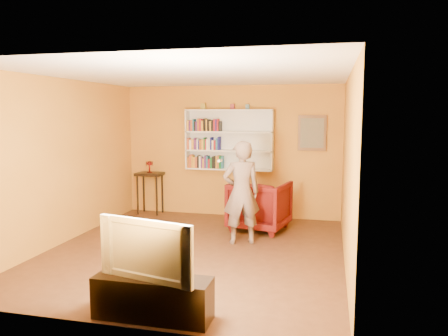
# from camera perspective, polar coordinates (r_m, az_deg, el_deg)

# --- Properties ---
(room_shell) EXTENTS (5.30, 5.80, 2.88)m
(room_shell) POSITION_cam_1_polar(r_m,az_deg,el_deg) (6.69, -3.89, -2.47)
(room_shell) COLOR #472916
(room_shell) RESTS_ON ground
(bookshelf) EXTENTS (1.80, 0.29, 1.23)m
(bookshelf) POSITION_cam_1_polar(r_m,az_deg,el_deg) (8.94, 0.76, 3.69)
(bookshelf) COLOR white
(bookshelf) RESTS_ON room_shell
(books_row_lower) EXTENTS (0.75, 0.19, 0.27)m
(books_row_lower) POSITION_cam_1_polar(r_m,az_deg,el_deg) (9.00, -2.38, 0.77)
(books_row_lower) COLOR #A0591D
(books_row_lower) RESTS_ON bookshelf
(books_row_middle) EXTENTS (0.68, 0.19, 0.26)m
(books_row_middle) POSITION_cam_1_polar(r_m,az_deg,el_deg) (8.98, -2.60, 3.13)
(books_row_middle) COLOR #BA4D25
(books_row_middle) RESTS_ON bookshelf
(books_row_upper) EXTENTS (0.70, 0.19, 0.26)m
(books_row_upper) POSITION_cam_1_polar(r_m,az_deg,el_deg) (8.96, -2.61, 5.57)
(books_row_upper) COLOR gold
(books_row_upper) RESTS_ON bookshelf
(ornament_left) EXTENTS (0.09, 0.09, 0.12)m
(ornament_left) POSITION_cam_1_polar(r_m,az_deg,el_deg) (9.01, -2.72, 8.04)
(ornament_left) COLOR olive
(ornament_left) RESTS_ON bookshelf
(ornament_centre) EXTENTS (0.08, 0.08, 0.11)m
(ornament_centre) POSITION_cam_1_polar(r_m,az_deg,el_deg) (8.85, 1.12, 8.02)
(ornament_centre) COLOR maroon
(ornament_centre) RESTS_ON bookshelf
(ornament_right) EXTENTS (0.07, 0.07, 0.10)m
(ornament_right) POSITION_cam_1_polar(r_m,az_deg,el_deg) (8.79, 3.10, 7.99)
(ornament_right) COLOR slate
(ornament_right) RESTS_ON bookshelf
(framed_painting) EXTENTS (0.55, 0.05, 0.70)m
(framed_painting) POSITION_cam_1_polar(r_m,az_deg,el_deg) (8.77, 11.44, 4.50)
(framed_painting) COLOR brown
(framed_painting) RESTS_ON room_shell
(console_table) EXTENTS (0.54, 0.41, 0.88)m
(console_table) POSITION_cam_1_polar(r_m,az_deg,el_deg) (9.42, -9.67, -1.52)
(console_table) COLOR black
(console_table) RESTS_ON ground
(ruby_lustre) EXTENTS (0.15, 0.15, 0.25)m
(ruby_lustre) POSITION_cam_1_polar(r_m,az_deg,el_deg) (9.37, -9.71, 0.48)
(ruby_lustre) COLOR maroon
(ruby_lustre) RESTS_ON console_table
(armchair) EXTENTS (1.15, 1.17, 0.91)m
(armchair) POSITION_cam_1_polar(r_m,az_deg,el_deg) (8.06, 4.69, -4.89)
(armchair) COLOR #420406
(armchair) RESTS_ON ground
(person) EXTENTS (0.73, 0.62, 1.70)m
(person) POSITION_cam_1_polar(r_m,az_deg,el_deg) (7.13, 2.29, -3.22)
(person) COLOR #6D5950
(person) RESTS_ON ground
(game_remote) EXTENTS (0.04, 0.15, 0.04)m
(game_remote) POSITION_cam_1_polar(r_m,az_deg,el_deg) (6.79, -0.54, 0.98)
(game_remote) COLOR white
(game_remote) RESTS_ON person
(tv_cabinet) EXTENTS (1.24, 0.37, 0.44)m
(tv_cabinet) POSITION_cam_1_polar(r_m,az_deg,el_deg) (4.80, -9.29, -16.38)
(tv_cabinet) COLOR black
(tv_cabinet) RESTS_ON ground
(television) EXTENTS (1.11, 0.39, 0.64)m
(television) POSITION_cam_1_polar(r_m,az_deg,el_deg) (4.61, -9.42, -10.22)
(television) COLOR black
(television) RESTS_ON tv_cabinet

